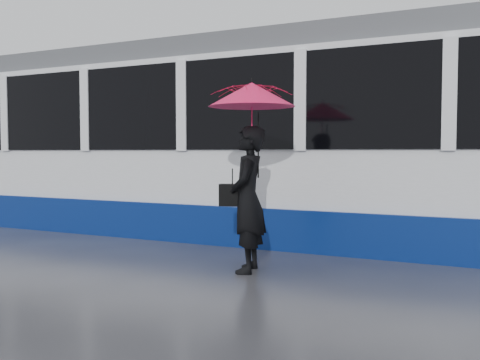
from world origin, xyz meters
The scene contains 6 objects.
ground centered at (0.00, 0.00, 0.00)m, with size 90.00×90.00×0.00m, color #2D2D32.
rails centered at (0.00, 2.50, 0.01)m, with size 34.00×1.51×0.02m.
tram centered at (-2.49, 2.50, 1.64)m, with size 26.00×2.56×3.35m.
woman centered at (0.86, -0.18, 0.89)m, with size 0.65×0.43×1.78m, color black.
umbrella centered at (0.91, -0.18, 1.95)m, with size 1.29×1.29×1.20m.
handbag centered at (0.64, -0.16, 0.93)m, with size 0.34×0.22×0.46m.
Camera 1 is at (3.60, -6.04, 1.46)m, focal length 40.00 mm.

